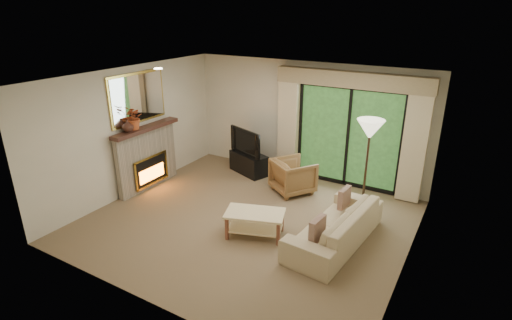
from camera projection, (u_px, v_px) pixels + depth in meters
The scene contains 22 objects.
floor at pixel (248, 221), 7.33m from camera, with size 5.50×5.50×0.00m, color #786246.
ceiling at pixel (247, 79), 6.39m from camera, with size 5.50×5.50×0.00m, color silver.
wall_back at pixel (306, 121), 8.87m from camera, with size 5.00×5.00×0.00m, color beige.
wall_front at pixel (140, 217), 4.85m from camera, with size 5.00×5.00×0.00m, color beige.
wall_left at pixel (133, 131), 8.15m from camera, with size 5.00×5.00×0.00m, color beige.
wall_right at pixel (415, 189), 5.56m from camera, with size 5.00×5.00×0.00m, color beige.
fireplace at pixel (147, 157), 8.48m from camera, with size 0.24×1.70×1.37m, color gray, non-canonical shape.
mirror at pixel (138, 98), 8.06m from camera, with size 0.07×1.45×1.02m, color gold, non-canonical shape.
sliding_door at pixel (348, 137), 8.43m from camera, with size 2.26×0.10×2.16m, color black, non-canonical shape.
curtain_left at pixel (288, 125), 8.94m from camera, with size 0.45×0.18×2.35m, color beige.
curtain_right at pixel (415, 144), 7.67m from camera, with size 0.45×0.18×2.35m, color beige.
cornice at pixel (352, 80), 7.91m from camera, with size 3.20×0.24×0.32m, color #9C8763.
media_console at pixel (249, 163), 9.36m from camera, with size 0.97×0.43×0.48m, color black.
tv at pixel (249, 141), 9.16m from camera, with size 1.04×0.13×0.60m, color black.
armchair at pixel (293, 176), 8.36m from camera, with size 0.77×0.79×0.72m, color brown.
sofa at pixel (335, 225), 6.57m from camera, with size 2.17×0.85×0.63m, color tan.
pillow_near at pixel (317, 230), 6.02m from camera, with size 0.10×0.38×0.38m, color #4B2520.
pillow_far at pixel (344, 198), 7.03m from camera, with size 0.10×0.36×0.36m, color #4B2520.
coffee_table at pixel (255, 224), 6.79m from camera, with size 0.99×0.54×0.44m, color beige, non-canonical shape.
floor_lamp at pixel (366, 168), 7.30m from camera, with size 0.49×0.49×1.83m, color white, non-canonical shape.
vase at pixel (128, 126), 7.83m from camera, with size 0.23×0.23×0.24m, color #3A2018.
branches at pixel (134, 118), 7.92m from camera, with size 0.44×0.38×0.49m, color #B54F27.
Camera 1 is at (3.38, -5.47, 3.69)m, focal length 28.00 mm.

